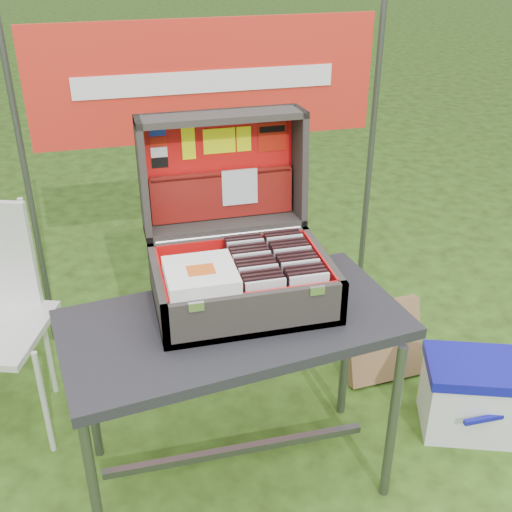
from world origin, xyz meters
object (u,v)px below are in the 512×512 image
object	(u,v)px
table	(235,401)
cardboard_box	(383,341)
suitcase	(238,221)
cooler	(469,395)

from	to	relation	value
table	cardboard_box	world-z (taller)	table
suitcase	cooler	distance (m)	1.31
cardboard_box	suitcase	bearing A→B (deg)	-163.86
cooler	cardboard_box	xyz separation A→B (m)	(-0.21, 0.42, 0.02)
suitcase	cardboard_box	bearing A→B (deg)	20.55
cooler	cardboard_box	world-z (taller)	cardboard_box
table	suitcase	xyz separation A→B (m)	(0.05, 0.15, 0.67)
suitcase	cardboard_box	xyz separation A→B (m)	(0.76, 0.28, -0.85)
suitcase	cooler	size ratio (longest dim) A/B	1.60
suitcase	cardboard_box	size ratio (longest dim) A/B	1.61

